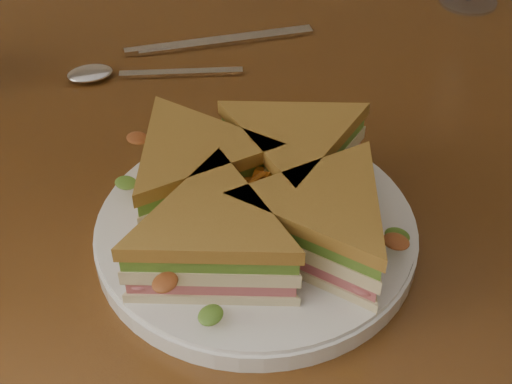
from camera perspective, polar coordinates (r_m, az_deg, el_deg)
table at (r=0.71m, az=0.12°, el=-3.43°), size 1.20×0.80×0.75m
plate at (r=0.56m, az=0.00°, el=-3.20°), size 0.25×0.25×0.02m
sandwich_wedges at (r=0.54m, az=0.00°, el=-0.40°), size 0.29×0.29×0.06m
crisps_mound at (r=0.54m, az=0.00°, el=-0.71°), size 0.09×0.09×0.05m
spoon at (r=0.77m, az=-11.43°, el=9.24°), size 0.18×0.06×0.01m
knife at (r=0.82m, az=-3.39°, el=11.86°), size 0.22×0.03×0.00m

